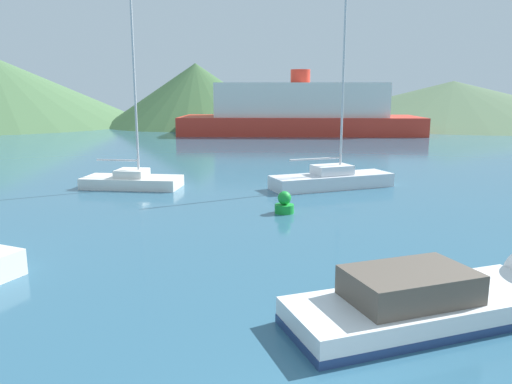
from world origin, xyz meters
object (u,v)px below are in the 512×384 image
sailboat_inner (132,179)px  sailboat_outer (332,179)px  buoy_marker (284,204)px  motorboat_near (458,300)px  ferry_distant (300,112)px

sailboat_inner → sailboat_outer: size_ratio=1.13×
buoy_marker → sailboat_inner: bearing=132.5°
motorboat_near → sailboat_outer: bearing=72.6°
ferry_distant → buoy_marker: (-12.10, -39.37, -2.33)m
ferry_distant → buoy_marker: bearing=-93.9°
sailboat_outer → sailboat_inner: bearing=158.3°
motorboat_near → buoy_marker: (-1.45, 10.50, 0.02)m
sailboat_outer → buoy_marker: sailboat_outer is taller
motorboat_near → buoy_marker: size_ratio=8.22×
sailboat_inner → motorboat_near: bearing=-47.1°
motorboat_near → sailboat_outer: sailboat_outer is taller
ferry_distant → sailboat_outer: bearing=-90.2°
motorboat_near → ferry_distant: size_ratio=0.26×
sailboat_inner → buoy_marker: 9.85m
motorboat_near → sailboat_inner: 19.52m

